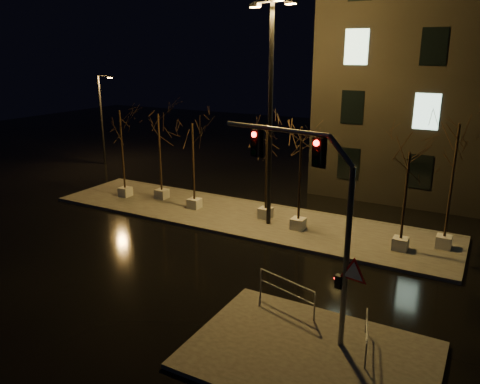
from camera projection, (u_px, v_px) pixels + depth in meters
The scene contains 15 objects.
ground at pixel (174, 260), 20.02m from camera, with size 90.00×90.00×0.00m, color black.
median at pixel (241, 217), 25.04m from camera, with size 22.00×5.00×0.15m, color #413E3A.
sidewalk_corner at pixel (310, 355), 13.61m from camera, with size 7.00×5.00×0.15m, color #413E3A.
tree_0 at pixel (121, 130), 27.17m from camera, with size 1.80×1.80×5.31m.
tree_1 at pixel (159, 133), 26.79m from camera, with size 1.80×1.80×5.15m.
tree_2 at pixel (193, 143), 25.11m from camera, with size 1.80×1.80×4.86m.
tree_3 at pixel (267, 150), 23.58m from camera, with size 1.80×1.80×4.80m.
tree_4 at pixel (301, 151), 21.98m from camera, with size 1.80×1.80×5.19m.
tree_5 at pixel (408, 175), 19.72m from camera, with size 1.80×1.80×4.51m.
tree_6 at pixel (456, 152), 19.67m from camera, with size 1.80×1.80×5.71m.
traffic_signal_mast at pixel (317, 207), 13.44m from camera, with size 5.05×1.08×6.27m.
streetlight_main at pixel (271, 102), 22.08m from camera, with size 2.62×1.02×10.62m.
streetlight_far at pixel (102, 116), 36.09m from camera, with size 1.35×0.38×6.87m.
guard_rail_a at pixel (286, 289), 15.83m from camera, with size 2.33×0.76×1.05m.
guard_rail_b at pixel (366, 333), 13.59m from camera, with size 0.47×1.78×0.87m.
Camera 1 is at (11.30, -14.72, 8.55)m, focal length 35.00 mm.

